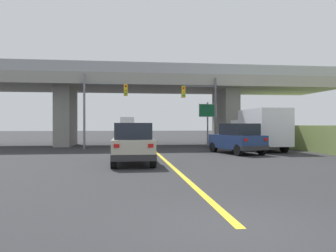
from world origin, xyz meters
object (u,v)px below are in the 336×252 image
(suv_lead, at_px, (133,144))
(highway_sign, at_px, (208,114))
(box_truck, at_px, (260,129))
(suv_crossing, at_px, (237,139))
(sedan_oncoming, at_px, (138,133))
(traffic_signal_nearside, at_px, (204,104))
(semi_truck_distant, at_px, (127,126))
(traffic_signal_farside, at_px, (99,101))

(suv_lead, xyz_separation_m, highway_sign, (7.18, 13.70, 1.93))
(suv_lead, bearing_deg, box_truck, 38.50)
(suv_lead, bearing_deg, highway_sign, 62.32)
(suv_crossing, relative_size, sedan_oncoming, 1.03)
(suv_crossing, xyz_separation_m, sedan_oncoming, (-6.01, 18.04, 0.00))
(suv_lead, distance_m, box_truck, 12.47)
(suv_lead, height_order, traffic_signal_nearside, traffic_signal_nearside)
(sedan_oncoming, xyz_separation_m, highway_sign, (6.12, -9.46, 1.93))
(sedan_oncoming, distance_m, highway_sign, 11.43)
(suv_lead, bearing_deg, semi_truck_distant, 90.18)
(highway_sign, relative_size, semi_truck_distant, 0.56)
(box_truck, distance_m, traffic_signal_farside, 12.94)
(suv_crossing, bearing_deg, sedan_oncoming, 94.11)
(sedan_oncoming, height_order, semi_truck_distant, semi_truck_distant)
(suv_lead, xyz_separation_m, traffic_signal_farside, (-2.53, 11.19, 2.83))
(suv_lead, relative_size, highway_sign, 1.09)
(traffic_signal_farside, xyz_separation_m, highway_sign, (9.72, 2.51, -0.90))
(suv_lead, height_order, sedan_oncoming, same)
(highway_sign, bearing_deg, sedan_oncoming, 122.90)
(box_truck, height_order, sedan_oncoming, box_truck)
(suv_lead, height_order, highway_sign, highway_sign)
(suv_crossing, height_order, traffic_signal_nearside, traffic_signal_nearside)
(box_truck, relative_size, semi_truck_distant, 0.93)
(suv_crossing, distance_m, traffic_signal_farside, 11.71)
(suv_lead, bearing_deg, traffic_signal_farside, 102.76)
(box_truck, relative_size, traffic_signal_farside, 1.11)
(suv_crossing, bearing_deg, semi_truck_distant, 86.64)
(traffic_signal_nearside, relative_size, semi_truck_distant, 0.82)
(suv_crossing, relative_size, traffic_signal_nearside, 0.78)
(semi_truck_distant, bearing_deg, box_truck, -74.05)
(traffic_signal_farside, bearing_deg, sedan_oncoming, 73.27)
(suv_lead, height_order, suv_crossing, same)
(traffic_signal_nearside, bearing_deg, highway_sign, 69.77)
(sedan_oncoming, bearing_deg, highway_sign, -57.10)
(traffic_signal_nearside, height_order, semi_truck_distant, traffic_signal_nearside)
(suv_crossing, height_order, box_truck, box_truck)
(box_truck, bearing_deg, semi_truck_distant, 105.95)
(traffic_signal_nearside, xyz_separation_m, semi_truck_distant, (-6.42, 31.03, -2.05))
(traffic_signal_farside, bearing_deg, semi_truck_distant, 85.59)
(box_truck, relative_size, traffic_signal_nearside, 1.13)
(sedan_oncoming, distance_m, traffic_signal_nearside, 13.26)
(traffic_signal_farside, height_order, semi_truck_distant, traffic_signal_farside)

